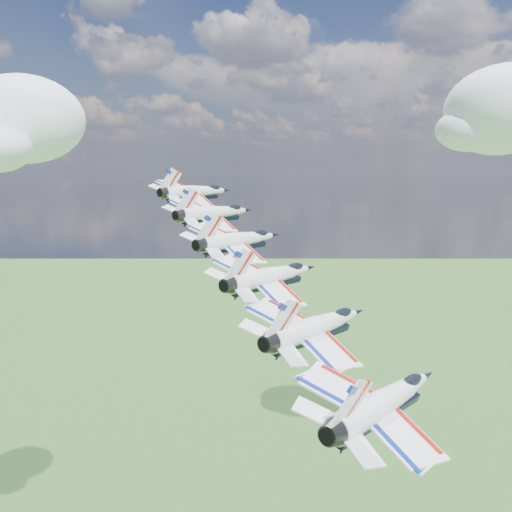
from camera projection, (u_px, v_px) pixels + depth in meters
The scene contains 6 objects.
jet_0 at pixel (197, 191), 89.15m from camera, with size 10.40×15.40×4.60m, color white, non-canonical shape.
jet_1 at pixel (216, 212), 79.33m from camera, with size 10.40×15.40×4.60m, color white, non-canonical shape.
jet_2 at pixel (241, 239), 69.52m from camera, with size 10.40×15.40×4.60m, color white, non-canonical shape.
jet_3 at pixel (274, 275), 59.70m from camera, with size 10.40×15.40×4.60m, color white, non-canonical shape.
jet_4 at pixel (319, 325), 49.88m from camera, with size 10.40×15.40×4.60m, color silver, non-canonical shape.
jet_5 at pixel (387, 400), 40.06m from camera, with size 10.40×15.40×4.60m, color silver, non-canonical shape.
Camera 1 is at (30.31, -49.76, 151.66)m, focal length 40.00 mm.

